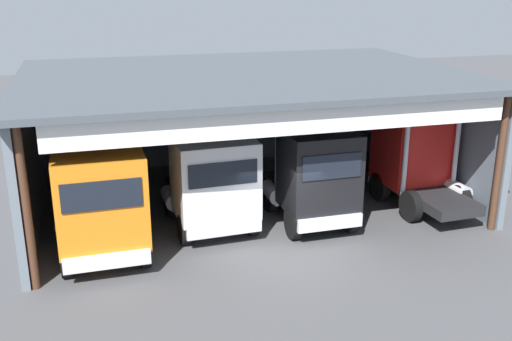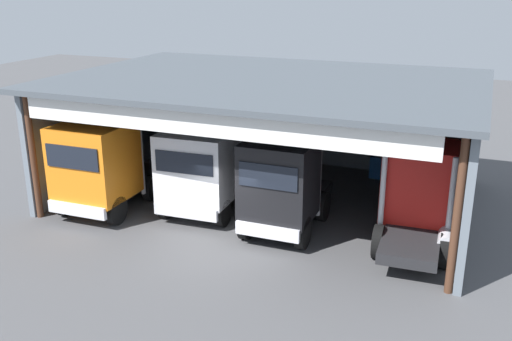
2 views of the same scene
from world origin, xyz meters
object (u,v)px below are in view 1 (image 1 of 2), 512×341
Objects in this scene: truck_red_left_bay at (416,158)px; truck_black_yard_outside at (314,177)px; tool_cart at (299,150)px; oil_drum at (302,149)px; truck_orange_center_left_bay at (100,203)px; truck_white_right_bay at (211,183)px.

truck_black_yard_outside is at bearing -170.14° from truck_red_left_bay.
oil_drum is at bearing 49.15° from tool_cart.
truck_orange_center_left_bay is 1.00× the size of truck_white_right_bay.
truck_red_left_bay is at bearing -172.92° from truck_orange_center_left_bay.
truck_white_right_bay reaches higher than tool_cart.
truck_orange_center_left_bay reaches higher than oil_drum.
truck_black_yard_outside is at bearing -175.60° from truck_orange_center_left_bay.
truck_red_left_bay is (4.48, 0.97, 0.01)m from truck_black_yard_outside.
truck_white_right_bay is 9.38m from oil_drum.
truck_orange_center_left_bay is 7.11m from truck_black_yard_outside.
truck_orange_center_left_bay is at bearing -138.84° from tool_cart.
truck_red_left_bay reaches higher than truck_white_right_bay.
tool_cart is at bearing -139.83° from truck_orange_center_left_bay.
oil_drum is 0.85× the size of tool_cart.
truck_red_left_bay is at bearing -69.97° from tool_cart.
truck_white_right_bay is at bearing -10.40° from truck_black_yard_outside.
oil_drum is at bearing 103.98° from truck_red_left_bay.
truck_white_right_bay is (3.65, 1.28, -0.15)m from truck_orange_center_left_bay.
tool_cart is at bearing -131.95° from truck_white_right_bay.
truck_orange_center_left_bay reaches higher than truck_white_right_bay.
truck_white_right_bay is at bearing -161.66° from truck_orange_center_left_bay.
truck_black_yard_outside is 7.80m from tool_cart.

